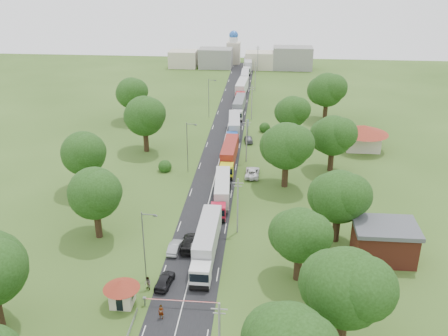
# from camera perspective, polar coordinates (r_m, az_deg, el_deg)

# --- Properties ---
(ground) EXTENTS (260.00, 260.00, 0.00)m
(ground) POSITION_cam_1_polar(r_m,az_deg,el_deg) (82.86, -1.97, -4.73)
(ground) COLOR #314C19
(ground) RESTS_ON ground
(road) EXTENTS (8.00, 200.00, 0.04)m
(road) POSITION_cam_1_polar(r_m,az_deg,el_deg) (100.82, -0.61, 0.62)
(road) COLOR black
(road) RESTS_ON ground
(boom_barrier) EXTENTS (9.22, 0.35, 1.18)m
(boom_barrier) POSITION_cam_1_polar(r_m,az_deg,el_deg) (61.85, -6.14, -14.86)
(boom_barrier) COLOR slate
(boom_barrier) RESTS_ON ground
(guard_booth) EXTENTS (4.40, 4.40, 3.45)m
(guard_booth) POSITION_cam_1_polar(r_m,az_deg,el_deg) (62.35, -11.62, -13.44)
(guard_booth) COLOR beige
(guard_booth) RESTS_ON ground
(info_sign) EXTENTS (0.12, 3.10, 4.10)m
(info_sign) POSITION_cam_1_polar(r_m,az_deg,el_deg) (113.44, 2.76, 4.86)
(info_sign) COLOR slate
(info_sign) RESTS_ON ground
(pole_1) EXTENTS (1.60, 0.24, 9.00)m
(pole_1) POSITION_cam_1_polar(r_m,az_deg,el_deg) (74.06, 1.57, -4.26)
(pole_1) COLOR gray
(pole_1) RESTS_ON ground
(pole_2) EXTENTS (1.60, 0.24, 9.00)m
(pole_2) POSITION_cam_1_polar(r_m,az_deg,el_deg) (99.67, 2.59, 3.22)
(pole_2) COLOR gray
(pole_2) RESTS_ON ground
(pole_3) EXTENTS (1.60, 0.24, 9.00)m
(pole_3) POSITION_cam_1_polar(r_m,az_deg,el_deg) (126.31, 3.19, 7.59)
(pole_3) COLOR gray
(pole_3) RESTS_ON ground
(pole_4) EXTENTS (1.60, 0.24, 9.00)m
(pole_4) POSITION_cam_1_polar(r_m,az_deg,el_deg) (153.43, 3.59, 10.43)
(pole_4) COLOR gray
(pole_4) RESTS_ON ground
(pole_5) EXTENTS (1.60, 0.24, 9.00)m
(pole_5) POSITION_cam_1_polar(r_m,az_deg,el_deg) (180.82, 3.87, 12.41)
(pole_5) COLOR gray
(pole_5) RESTS_ON ground
(lamp_0) EXTENTS (2.03, 0.22, 10.00)m
(lamp_0) POSITION_cam_1_polar(r_m,az_deg,el_deg) (63.97, -9.03, -8.51)
(lamp_0) COLOR slate
(lamp_0) RESTS_ON ground
(lamp_1) EXTENTS (2.03, 0.22, 10.00)m
(lamp_1) POSITION_cam_1_polar(r_m,az_deg,el_deg) (94.82, -4.14, 2.65)
(lamp_1) COLOR slate
(lamp_1) RESTS_ON ground
(lamp_2) EXTENTS (2.03, 0.22, 10.00)m
(lamp_2) POSITION_cam_1_polar(r_m,az_deg,el_deg) (127.82, -1.69, 8.21)
(lamp_2) COLOR slate
(lamp_2) RESTS_ON ground
(tree_1) EXTENTS (9.60, 9.60, 12.05)m
(tree_1) POSITION_cam_1_polar(r_m,az_deg,el_deg) (53.57, 13.80, -13.02)
(tree_1) COLOR #382616
(tree_1) RESTS_ON ground
(tree_2) EXTENTS (8.00, 8.00, 10.10)m
(tree_2) POSITION_cam_1_polar(r_m,az_deg,el_deg) (63.72, 8.67, -7.52)
(tree_2) COLOR #382616
(tree_2) RESTS_ON ground
(tree_3) EXTENTS (8.80, 8.80, 11.07)m
(tree_3) POSITION_cam_1_polar(r_m,az_deg,el_deg) (72.85, 13.02, -3.16)
(tree_3) COLOR #382616
(tree_3) RESTS_ON ground
(tree_4) EXTENTS (9.60, 9.60, 12.05)m
(tree_4) POSITION_cam_1_polar(r_m,az_deg,el_deg) (88.43, 7.15, 2.56)
(tree_4) COLOR #382616
(tree_4) RESTS_ON ground
(tree_5) EXTENTS (8.80, 8.80, 11.07)m
(tree_5) POSITION_cam_1_polar(r_m,az_deg,el_deg) (96.90, 12.34, 3.68)
(tree_5) COLOR #382616
(tree_5) RESTS_ON ground
(tree_6) EXTENTS (8.00, 8.00, 10.10)m
(tree_6) POSITION_cam_1_polar(r_m,az_deg,el_deg) (112.56, 7.81, 6.43)
(tree_6) COLOR #382616
(tree_6) RESTS_ON ground
(tree_7) EXTENTS (9.60, 9.60, 12.05)m
(tree_7) POSITION_cam_1_polar(r_m,az_deg,el_deg) (127.41, 11.68, 8.76)
(tree_7) COLOR #382616
(tree_7) RESTS_ON ground
(tree_10) EXTENTS (8.80, 8.80, 11.07)m
(tree_10) POSITION_cam_1_polar(r_m,az_deg,el_deg) (74.35, -14.55, -2.75)
(tree_10) COLOR #382616
(tree_10) RESTS_ON ground
(tree_11) EXTENTS (8.80, 8.80, 11.07)m
(tree_11) POSITION_cam_1_polar(r_m,az_deg,el_deg) (89.56, -15.75, 1.67)
(tree_11) COLOR #382616
(tree_11) RESTS_ON ground
(tree_12) EXTENTS (9.60, 9.60, 12.05)m
(tree_12) POSITION_cam_1_polar(r_m,az_deg,el_deg) (105.59, -9.07, 5.93)
(tree_12) COLOR #382616
(tree_12) RESTS_ON ground
(tree_13) EXTENTS (8.80, 8.80, 11.07)m
(tree_13) POSITION_cam_1_polar(r_m,az_deg,el_deg) (126.33, -10.49, 8.43)
(tree_13) COLOR #382616
(tree_13) RESTS_ON ground
(house_brick) EXTENTS (8.60, 6.60, 5.20)m
(house_brick) POSITION_cam_1_polar(r_m,az_deg,el_deg) (72.55, 17.83, -7.98)
(house_brick) COLOR maroon
(house_brick) RESTS_ON ground
(house_cream) EXTENTS (10.08, 10.08, 5.80)m
(house_cream) POSITION_cam_1_polar(r_m,az_deg,el_deg) (110.39, 15.64, 3.81)
(house_cream) COLOR beige
(house_cream) RESTS_ON ground
(distant_town) EXTENTS (52.00, 8.00, 8.00)m
(distant_town) POSITION_cam_1_polar(r_m,az_deg,el_deg) (186.11, 2.39, 12.38)
(distant_town) COLOR gray
(distant_town) RESTS_ON ground
(church) EXTENTS (5.00, 5.00, 12.30)m
(church) POSITION_cam_1_polar(r_m,az_deg,el_deg) (193.89, 1.10, 13.42)
(church) COLOR beige
(church) RESTS_ON ground
(truck_0) EXTENTS (2.77, 15.55, 4.31)m
(truck_0) POSITION_cam_1_polar(r_m,az_deg,el_deg) (69.62, -2.00, -8.49)
(truck_0) COLOR white
(truck_0) RESTS_ON ground
(truck_1) EXTENTS (3.15, 14.12, 3.90)m
(truck_1) POSITION_cam_1_polar(r_m,az_deg,el_deg) (83.99, -0.25, -2.72)
(truck_1) COLOR #B6142E
(truck_1) RESTS_ON ground
(truck_2) EXTENTS (2.85, 15.03, 4.16)m
(truck_2) POSITION_cam_1_polar(r_m,az_deg,el_deg) (98.80, 0.60, 1.51)
(truck_2) COLOR #CED018
(truck_2) RESTS_ON ground
(truck_3) EXTENTS (3.33, 14.87, 4.11)m
(truck_3) POSITION_cam_1_polar(r_m,az_deg,el_deg) (115.22, 1.15, 4.74)
(truck_3) COLOR #1B4DA3
(truck_3) RESTS_ON ground
(truck_4) EXTENTS (2.85, 14.43, 3.99)m
(truck_4) POSITION_cam_1_polar(r_m,az_deg,el_deg) (131.33, 1.74, 7.07)
(truck_4) COLOR silver
(truck_4) RESTS_ON ground
(truck_5) EXTENTS (3.37, 15.60, 4.31)m
(truck_5) POSITION_cam_1_polar(r_m,az_deg,el_deg) (148.28, 2.04, 9.04)
(truck_5) COLOR #B01B1F
(truck_5) RESTS_ON ground
(truck_6) EXTENTS (2.49, 13.63, 3.78)m
(truck_6) POSITION_cam_1_polar(r_m,az_deg,el_deg) (162.83, 2.39, 10.24)
(truck_6) COLOR #225D26
(truck_6) RESTS_ON ground
(truck_7) EXTENTS (3.35, 14.94, 4.12)m
(truck_7) POSITION_cam_1_polar(r_m,az_deg,el_deg) (181.23, 2.72, 11.65)
(truck_7) COLOR silver
(truck_7) RESTS_ON ground
(car_lane_front) EXTENTS (2.31, 4.56, 1.49)m
(car_lane_front) POSITION_cam_1_polar(r_m,az_deg,el_deg) (65.41, -6.80, -12.64)
(car_lane_front) COLOR black
(car_lane_front) RESTS_ON ground
(car_lane_mid) EXTENTS (1.75, 4.27, 1.38)m
(car_lane_mid) POSITION_cam_1_polar(r_m,az_deg,el_deg) (71.85, -5.64, -9.00)
(car_lane_mid) COLOR #999CA1
(car_lane_mid) RESTS_ON ground
(car_lane_rear) EXTENTS (2.39, 5.75, 1.66)m
(car_lane_rear) POSITION_cam_1_polar(r_m,az_deg,el_deg) (72.45, -3.90, -8.50)
(car_lane_rear) COLOR black
(car_lane_rear) RESTS_ON ground
(car_verge_near) EXTENTS (2.73, 5.71, 1.57)m
(car_verge_near) POSITION_cam_1_polar(r_m,az_deg,el_deg) (94.55, 3.25, -0.50)
(car_verge_near) COLOR white
(car_verge_near) RESTS_ON ground
(car_verge_far) EXTENTS (2.29, 4.49, 1.46)m
(car_verge_far) POSITION_cam_1_polar(r_m,az_deg,el_deg) (111.76, 2.83, 3.33)
(car_verge_far) COLOR slate
(car_verge_far) RESTS_ON ground
(pedestrian_near) EXTENTS (0.70, 0.48, 1.86)m
(pedestrian_near) POSITION_cam_1_polar(r_m,az_deg,el_deg) (60.33, -7.19, -16.02)
(pedestrian_near) COLOR gray
(pedestrian_near) RESTS_ON ground
(pedestrian_booth) EXTENTS (1.13, 1.15, 1.87)m
(pedestrian_booth) POSITION_cam_1_polar(r_m,az_deg,el_deg) (64.81, -8.70, -12.94)
(pedestrian_booth) COLOR gray
(pedestrian_booth) RESTS_ON ground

